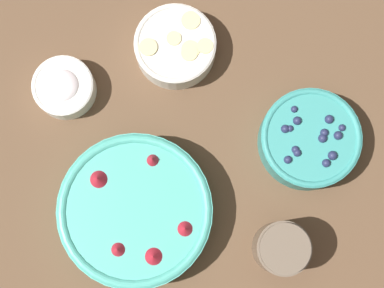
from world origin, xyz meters
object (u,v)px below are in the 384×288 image
(bowl_strawberries, at_px, (136,211))
(bowl_blueberries, at_px, (309,140))
(jar_chocolate, at_px, (281,248))
(bowl_bananas, at_px, (175,46))
(bowl_cream, at_px, (64,87))

(bowl_strawberries, relative_size, bowl_blueberries, 1.51)
(bowl_blueberries, distance_m, jar_chocolate, 0.19)
(bowl_bananas, xyz_separation_m, bowl_cream, (-0.12, -0.16, -0.00))
(bowl_strawberries, distance_m, bowl_bananas, 0.29)
(jar_chocolate, bearing_deg, bowl_cream, 175.34)
(bowl_bananas, relative_size, jar_chocolate, 1.39)
(bowl_strawberries, relative_size, jar_chocolate, 2.49)
(bowl_strawberries, distance_m, bowl_cream, 0.25)
(bowl_blueberries, relative_size, jar_chocolate, 1.65)
(bowl_strawberries, bearing_deg, bowl_blueberries, 54.65)
(bowl_strawberries, height_order, bowl_cream, bowl_strawberries)
(bowl_strawberries, xyz_separation_m, bowl_blueberries, (0.18, 0.26, -0.01))
(bowl_bananas, height_order, jar_chocolate, jar_chocolate)
(jar_chocolate, bearing_deg, bowl_strawberries, -162.06)
(bowl_cream, bearing_deg, jar_chocolate, -4.66)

